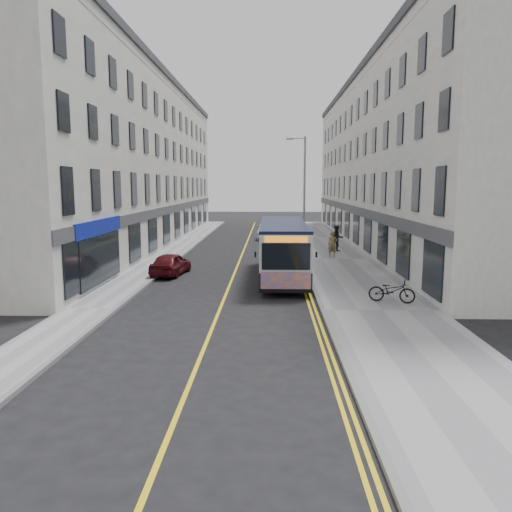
# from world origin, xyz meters

# --- Properties ---
(ground) EXTENTS (140.00, 140.00, 0.00)m
(ground) POSITION_xyz_m (0.00, 0.00, 0.00)
(ground) COLOR black
(ground) RESTS_ON ground
(pavement_east) EXTENTS (4.50, 64.00, 0.12)m
(pavement_east) POSITION_xyz_m (6.25, 12.00, 0.06)
(pavement_east) COLOR #969699
(pavement_east) RESTS_ON ground
(pavement_west) EXTENTS (2.00, 64.00, 0.12)m
(pavement_west) POSITION_xyz_m (-5.00, 12.00, 0.06)
(pavement_west) COLOR #969699
(pavement_west) RESTS_ON ground
(kerb_east) EXTENTS (0.18, 64.00, 0.13)m
(kerb_east) POSITION_xyz_m (4.00, 12.00, 0.07)
(kerb_east) COLOR slate
(kerb_east) RESTS_ON ground
(kerb_west) EXTENTS (0.18, 64.00, 0.13)m
(kerb_west) POSITION_xyz_m (-4.00, 12.00, 0.07)
(kerb_west) COLOR slate
(kerb_west) RESTS_ON ground
(road_centre_line) EXTENTS (0.12, 64.00, 0.01)m
(road_centre_line) POSITION_xyz_m (0.00, 12.00, 0.00)
(road_centre_line) COLOR yellow
(road_centre_line) RESTS_ON ground
(road_dbl_yellow_inner) EXTENTS (0.10, 64.00, 0.01)m
(road_dbl_yellow_inner) POSITION_xyz_m (3.55, 12.00, 0.00)
(road_dbl_yellow_inner) COLOR yellow
(road_dbl_yellow_inner) RESTS_ON ground
(road_dbl_yellow_outer) EXTENTS (0.10, 64.00, 0.01)m
(road_dbl_yellow_outer) POSITION_xyz_m (3.75, 12.00, 0.00)
(road_dbl_yellow_outer) COLOR yellow
(road_dbl_yellow_outer) RESTS_ON ground
(terrace_east) EXTENTS (6.00, 46.00, 13.00)m
(terrace_east) POSITION_xyz_m (11.50, 21.00, 6.50)
(terrace_east) COLOR white
(terrace_east) RESTS_ON ground
(terrace_west) EXTENTS (6.00, 46.00, 13.00)m
(terrace_west) POSITION_xyz_m (-9.00, 21.00, 6.50)
(terrace_west) COLOR silver
(terrace_west) RESTS_ON ground
(streetlamp) EXTENTS (1.32, 0.18, 8.00)m
(streetlamp) POSITION_xyz_m (4.17, 14.00, 4.38)
(streetlamp) COLOR gray
(streetlamp) RESTS_ON ground
(city_bus) EXTENTS (2.34, 10.01, 2.91)m
(city_bus) POSITION_xyz_m (2.63, 5.92, 1.59)
(city_bus) COLOR black
(city_bus) RESTS_ON ground
(bicycle) EXTENTS (1.94, 1.18, 0.96)m
(bicycle) POSITION_xyz_m (6.89, 0.06, 0.60)
(bicycle) COLOR black
(bicycle) RESTS_ON pavement_east
(pedestrian_near) EXTENTS (0.64, 0.44, 1.66)m
(pedestrian_near) POSITION_xyz_m (6.08, 12.95, 0.95)
(pedestrian_near) COLOR olive
(pedestrian_near) RESTS_ON pavement_east
(pedestrian_far) EXTENTS (1.01, 0.84, 1.86)m
(pedestrian_far) POSITION_xyz_m (6.72, 15.58, 1.05)
(pedestrian_far) COLOR #222227
(pedestrian_far) RESTS_ON pavement_east
(car_white) EXTENTS (1.91, 4.36, 1.39)m
(car_white) POSITION_xyz_m (1.80, 24.94, 0.70)
(car_white) COLOR white
(car_white) RESTS_ON ground
(car_maroon) EXTENTS (1.92, 3.75, 1.22)m
(car_maroon) POSITION_xyz_m (-3.40, 6.60, 0.61)
(car_maroon) COLOR #4B0C12
(car_maroon) RESTS_ON ground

